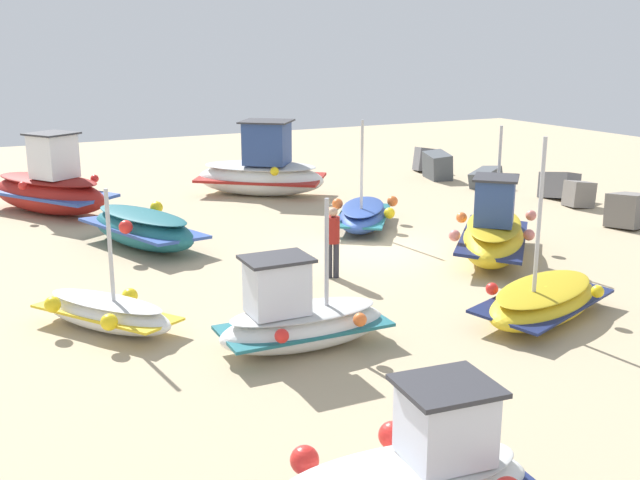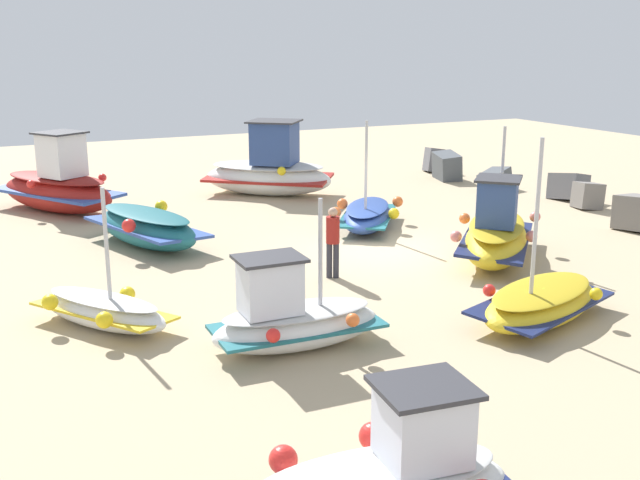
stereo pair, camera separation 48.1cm
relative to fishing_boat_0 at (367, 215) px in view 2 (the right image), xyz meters
name	(u,v)px [view 2 (the right image)]	position (x,y,z in m)	size (l,w,h in m)	color
ground_plane	(381,250)	(2.30, -0.86, -0.40)	(52.47, 52.47, 0.00)	tan
fishing_boat_0	(367,215)	(0.00, 0.00, 0.00)	(3.63, 3.18, 3.28)	#2D4C9E
fishing_boat_1	(269,170)	(-6.00, -0.74, 0.51)	(4.44, 4.85, 2.76)	white
fishing_boat_2	(496,234)	(4.39, 1.33, 0.29)	(4.27, 4.17, 3.40)	gold
fishing_boat_3	(541,302)	(8.34, -0.64, -0.01)	(2.63, 3.85, 3.78)	gold
fishing_boat_4	(293,318)	(7.48, -5.71, 0.18)	(1.78, 3.26, 2.76)	white
fishing_boat_5	(147,227)	(-0.82, -6.44, 0.14)	(4.47, 2.86, 1.07)	#1E6670
fishing_boat_6	(57,187)	(-6.36, -8.05, 0.43)	(5.07, 4.03, 2.66)	maroon
fishing_boat_7	(103,310)	(4.90, -8.64, -0.04)	(3.24, 2.63, 2.84)	white
person_walking	(333,238)	(3.97, -3.14, 0.59)	(0.32, 0.32, 1.71)	#2D2D38
breakwater_rocks	(598,201)	(1.58, 7.63, 0.03)	(20.98, 2.77, 1.28)	slate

